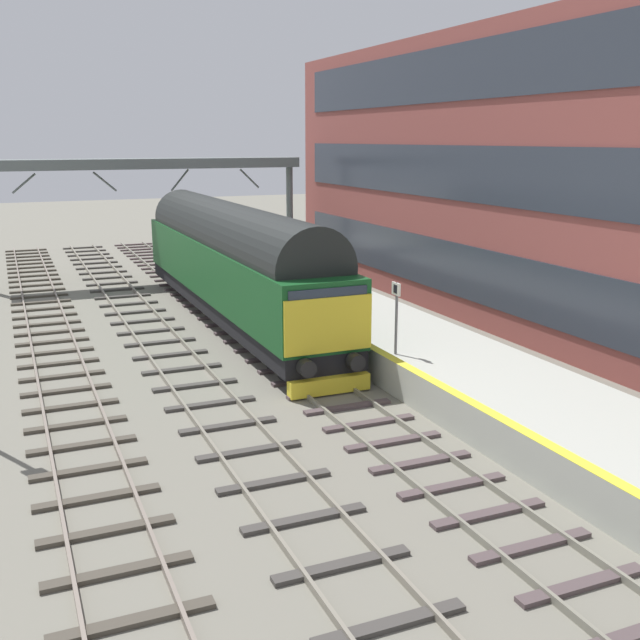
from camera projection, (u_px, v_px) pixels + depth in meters
ground_plane at (282, 359)px, 24.61m from camera, size 140.00×140.00×0.00m
track_main at (282, 357)px, 24.59m from camera, size 2.50×60.00×0.15m
track_adjacent_west at (182, 369)px, 23.32m from camera, size 2.50×60.00×0.15m
track_adjacent_far_west at (64, 383)px, 21.98m from camera, size 2.50×60.00×0.15m
station_platform at (379, 333)px, 25.86m from camera, size 4.00×44.00×1.01m
station_building at (577, 181)px, 26.92m from camera, size 5.94×38.07×11.19m
diesel_locomotive at (232, 260)px, 28.93m from camera, size 2.74×19.01×4.68m
platform_number_sign at (396, 307)px, 21.23m from camera, size 0.10×0.44×2.10m
waiting_passenger at (301, 273)px, 28.96m from camera, size 0.39×0.51×1.64m
overhead_footbridge at (142, 169)px, 37.33m from camera, size 16.15×2.00×6.11m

